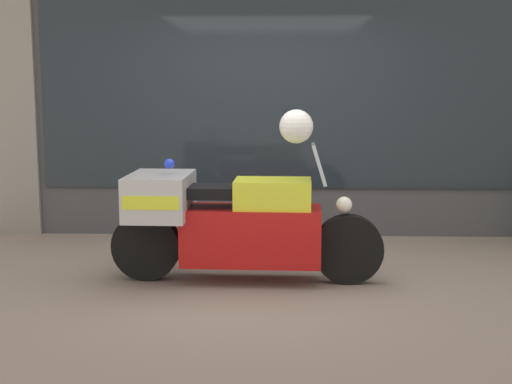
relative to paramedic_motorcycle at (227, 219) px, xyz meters
The scene contains 5 objects.
ground_plane 0.64m from the paramedic_motorcycle, 23.61° to the left, with size 60.00×60.00×0.00m, color gray.
shop_building 2.55m from the paramedic_motorcycle, 92.44° to the left, with size 6.72×0.55×3.90m.
window_display 2.24m from the paramedic_motorcycle, 74.55° to the left, with size 5.50×0.30×2.11m.
paramedic_motorcycle is the anchor object (origin of this frame).
white_helmet 1.01m from the paramedic_motorcycle, ahead, with size 0.29×0.29×0.29m, color white.
Camera 1 is at (0.19, -6.21, 1.72)m, focal length 50.00 mm.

